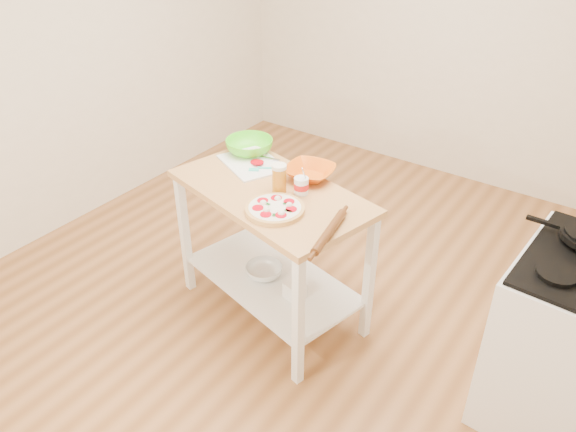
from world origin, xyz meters
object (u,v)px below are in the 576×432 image
at_px(orange_bowl, 310,172).
at_px(shelf_bin, 295,291).
at_px(rolling_pin, 329,232).
at_px(beer_pint, 279,178).
at_px(spatula, 260,169).
at_px(yogurt_tub, 301,186).
at_px(cutting_board, 252,162).
at_px(knife, 254,155).
at_px(green_bowl, 249,146).
at_px(prep_island, 271,226).
at_px(pizza, 275,208).
at_px(shelf_glass_bowl, 264,271).
at_px(gas_stove, 575,343).

distance_m(orange_bowl, shelf_bin, 0.71).
bearing_deg(rolling_pin, beer_pint, 154.98).
xyz_separation_m(spatula, yogurt_tub, (0.35, -0.08, 0.03)).
bearing_deg(orange_bowl, rolling_pin, -47.74).
xyz_separation_m(yogurt_tub, shelf_bin, (0.05, -0.13, -0.64)).
height_order(cutting_board, knife, cutting_board).
bearing_deg(cutting_board, yogurt_tub, 8.54).
relative_size(spatula, yogurt_tub, 0.72).
relative_size(cutting_board, yogurt_tub, 2.77).
xyz_separation_m(green_bowl, beer_pint, (0.45, -0.29, 0.04)).
xyz_separation_m(prep_island, spatula, (-0.18, 0.14, 0.27)).
xyz_separation_m(cutting_board, rolling_pin, (0.80, -0.40, 0.01)).
bearing_deg(prep_island, cutting_board, 145.91).
distance_m(pizza, knife, 0.65).
xyz_separation_m(knife, green_bowl, (-0.07, 0.04, 0.03)).
distance_m(rolling_pin, shelf_bin, 0.69).
bearing_deg(spatula, shelf_glass_bowl, -81.63).
bearing_deg(spatula, cutting_board, 122.31).
bearing_deg(shelf_bin, yogurt_tub, 112.00).
distance_m(spatula, yogurt_tub, 0.36).
bearing_deg(gas_stove, spatula, -174.11).
xyz_separation_m(pizza, knife, (-0.48, 0.44, 0.00)).
xyz_separation_m(knife, beer_pint, (0.38, -0.25, 0.07)).
distance_m(knife, yogurt_tub, 0.53).
bearing_deg(yogurt_tub, prep_island, -160.24).
bearing_deg(shelf_bin, shelf_glass_bowl, 167.89).
bearing_deg(prep_island, shelf_bin, -18.12).
relative_size(gas_stove, pizza, 3.47).
distance_m(prep_island, pizza, 0.36).
height_order(orange_bowl, shelf_glass_bowl, orange_bowl).
bearing_deg(prep_island, green_bowl, 142.59).
bearing_deg(knife, orange_bowl, -11.60).
distance_m(knife, shelf_bin, 0.88).
xyz_separation_m(pizza, green_bowl, (-0.55, 0.47, 0.03)).
height_order(prep_island, pizza, pizza).
distance_m(orange_bowl, beer_pint, 0.25).
height_order(spatula, yogurt_tub, yogurt_tub).
height_order(prep_island, yogurt_tub, yogurt_tub).
height_order(gas_stove, yogurt_tub, gas_stove).
relative_size(knife, beer_pint, 1.60).
bearing_deg(pizza, green_bowl, 139.28).
relative_size(prep_island, yogurt_tub, 7.35).
relative_size(gas_stove, orange_bowl, 3.93).
bearing_deg(beer_pint, orange_bowl, 78.37).
xyz_separation_m(prep_island, shelf_bin, (0.22, -0.07, -0.34)).
bearing_deg(prep_island, yogurt_tub, 19.76).
height_order(orange_bowl, rolling_pin, orange_bowl).
xyz_separation_m(prep_island, gas_stove, (1.68, 0.24, -0.18)).
xyz_separation_m(shelf_glass_bowl, shelf_bin, (0.28, -0.06, 0.02)).
distance_m(beer_pint, rolling_pin, 0.52).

